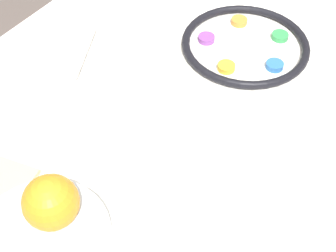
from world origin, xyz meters
The scene contains 8 objects.
dining_table centered at (0.00, 0.00, 0.37)m, with size 1.42×1.06×0.75m.
seder_plate centered at (-0.32, 0.02, 0.76)m, with size 0.31×0.31×0.03m.
fruit_stand centered at (0.37, 0.01, 0.84)m, with size 0.21×0.21×0.11m.
orange_fruit centered at (0.33, 0.01, 0.90)m, with size 0.09×0.09×0.09m.
bread_plate centered at (0.30, -0.18, 0.75)m, with size 0.15×0.15×0.02m.
napkin_roll centered at (-0.08, -0.31, 0.77)m, with size 0.19×0.12×0.05m.
fork_left centered at (-0.28, 0.26, 0.75)m, with size 0.03×0.18×0.01m.
fork_right centered at (-0.25, 0.26, 0.75)m, with size 0.02×0.18×0.01m.
Camera 1 is at (0.55, 0.35, 1.49)m, focal length 50.00 mm.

